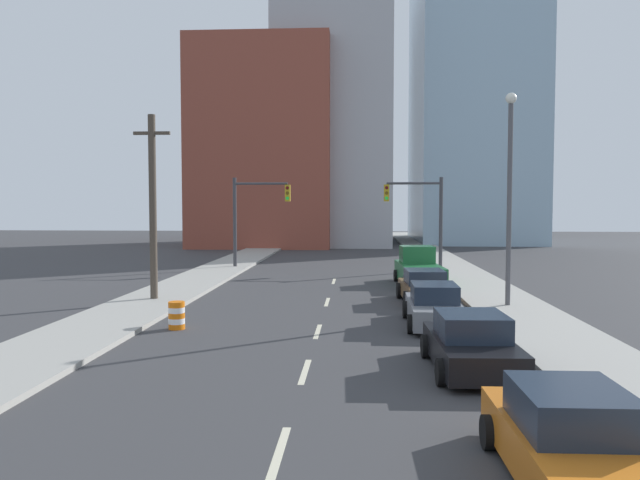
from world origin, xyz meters
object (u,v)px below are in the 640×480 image
utility_pole_left_mid (153,206)px  traffic_barrel (177,315)px  sedan_orange (570,441)px  traffic_signal_right (424,210)px  pickup_truck_green (419,269)px  sedan_brown (424,288)px  street_lamp (510,185)px  sedan_gray (434,307)px  traffic_signal_left (251,210)px  sedan_black (471,345)px

utility_pole_left_mid → traffic_barrel: 7.41m
sedan_orange → traffic_signal_right: bearing=87.4°
sedan_orange → pickup_truck_green: size_ratio=0.77×
sedan_brown → utility_pole_left_mid: bearing=179.8°
sedan_orange → sedan_brown: size_ratio=0.97×
street_lamp → sedan_gray: size_ratio=1.90×
traffic_signal_left → sedan_black: bearing=-68.2°
sedan_gray → sedan_brown: bearing=88.8°
sedan_orange → sedan_gray: (-0.55, 12.51, -0.00)m
sedan_brown → pickup_truck_green: (0.35, 6.15, 0.16)m
traffic_signal_right → traffic_barrel: size_ratio=6.39×
sedan_orange → street_lamp: bearing=79.3°
pickup_truck_green → traffic_barrel: bearing=-130.6°
street_lamp → sedan_gray: street_lamp is taller
traffic_barrel → pickup_truck_green: bearing=52.7°
traffic_signal_left → street_lamp: bearing=-49.0°
traffic_signal_right → utility_pole_left_mid: utility_pole_left_mid is taller
street_lamp → pickup_truck_green: street_lamp is taller
traffic_signal_left → pickup_truck_green: 13.35m
sedan_gray → pickup_truck_green: pickup_truck_green is taller
traffic_signal_left → traffic_barrel: size_ratio=6.39×
traffic_signal_right → sedan_gray: traffic_signal_right is taller
utility_pole_left_mid → sedan_black: (11.84, -10.64, -3.52)m
traffic_signal_left → street_lamp: (13.28, -15.28, 1.16)m
traffic_barrel → sedan_black: (9.12, -4.84, 0.21)m
traffic_signal_left → sedan_gray: size_ratio=1.32×
traffic_barrel → street_lamp: size_ratio=0.11×
traffic_barrel → sedan_orange: (9.44, -11.36, 0.20)m
sedan_black → sedan_orange: bearing=-88.8°
street_lamp → sedan_brown: (-3.25, 1.32, -4.39)m
sedan_orange → sedan_black: sedan_orange is taller
sedan_black → sedan_gray: size_ratio=0.96×
traffic_signal_right → street_lamp: street_lamp is taller
traffic_signal_right → sedan_orange: traffic_signal_right is taller
traffic_signal_left → sedan_black: 27.20m
traffic_signal_left → traffic_signal_right: bearing=0.0°
sedan_orange → pickup_truck_green: 23.77m
traffic_signal_left → traffic_barrel: (0.93, -20.23, -3.43)m
street_lamp → sedan_brown: 5.62m
traffic_signal_right → traffic_barrel: bearing=-117.5°
street_lamp → pickup_truck_green: (-2.91, 7.46, -4.23)m
sedan_orange → utility_pole_left_mid: bearing=124.7°
traffic_signal_right → sedan_gray: size_ratio=1.32×
street_lamp → traffic_barrel: bearing=-158.2°
utility_pole_left_mid → sedan_brown: 12.34m
traffic_signal_right → traffic_barrel: traffic_signal_right is taller
sedan_orange → traffic_signal_left: bearing=107.5°
utility_pole_left_mid → street_lamp: size_ratio=0.93×
sedan_black → sedan_gray: (-0.22, 5.99, -0.00)m
traffic_signal_left → pickup_truck_green: traffic_signal_left is taller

